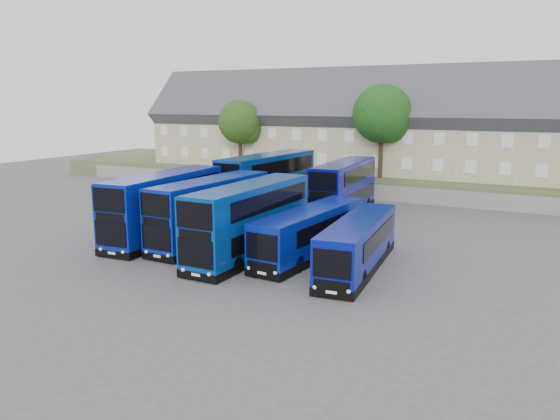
{
  "coord_description": "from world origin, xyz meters",
  "views": [
    {
      "loc": [
        18.2,
        -26.94,
        9.43
      ],
      "look_at": [
        1.32,
        5.31,
        2.2
      ],
      "focal_mm": 35.0,
      "sensor_mm": 36.0,
      "label": 1
    }
  ],
  "objects_px": {
    "coach_east_a": "(310,234)",
    "tree_west": "(241,124)",
    "dd_front_left": "(165,207)",
    "dd_front_mid": "(211,212)",
    "tree_mid": "(384,116)"
  },
  "relations": [
    {
      "from": "dd_front_left",
      "to": "coach_east_a",
      "type": "distance_m",
      "value": 10.87
    },
    {
      "from": "dd_front_left",
      "to": "tree_west",
      "type": "bearing_deg",
      "value": 104.4
    },
    {
      "from": "dd_front_left",
      "to": "dd_front_mid",
      "type": "height_order",
      "value": "dd_front_left"
    },
    {
      "from": "dd_front_left",
      "to": "tree_west",
      "type": "height_order",
      "value": "tree_west"
    },
    {
      "from": "dd_front_mid",
      "to": "dd_front_left",
      "type": "bearing_deg",
      "value": -169.98
    },
    {
      "from": "dd_front_mid",
      "to": "coach_east_a",
      "type": "bearing_deg",
      "value": 2.33
    },
    {
      "from": "coach_east_a",
      "to": "tree_west",
      "type": "xyz_separation_m",
      "value": [
        -18.54,
        22.23,
        5.59
      ]
    },
    {
      "from": "tree_mid",
      "to": "coach_east_a",
      "type": "bearing_deg",
      "value": -83.62
    },
    {
      "from": "tree_west",
      "to": "tree_mid",
      "type": "relative_size",
      "value": 0.83
    },
    {
      "from": "coach_east_a",
      "to": "tree_mid",
      "type": "xyz_separation_m",
      "value": [
        -2.54,
        22.73,
        6.61
      ]
    },
    {
      "from": "tree_mid",
      "to": "dd_front_left",
      "type": "bearing_deg",
      "value": -109.61
    },
    {
      "from": "dd_front_left",
      "to": "tree_west",
      "type": "xyz_separation_m",
      "value": [
        -7.71,
        22.77,
        4.82
      ]
    },
    {
      "from": "tree_west",
      "to": "tree_mid",
      "type": "distance_m",
      "value": 16.04
    },
    {
      "from": "tree_west",
      "to": "tree_mid",
      "type": "xyz_separation_m",
      "value": [
        16.0,
        0.5,
        1.02
      ]
    },
    {
      "from": "dd_front_left",
      "to": "dd_front_mid",
      "type": "relative_size",
      "value": 1.06
    }
  ]
}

